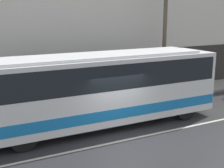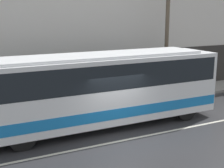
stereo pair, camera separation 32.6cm
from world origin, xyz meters
TOP-DOWN VIEW (x-y plane):
  - ground_plane at (0.00, 0.00)m, footprint 60.00×60.00m
  - sidewalk at (0.00, 5.16)m, footprint 60.00×2.32m
  - building_facade at (0.00, 6.46)m, footprint 60.00×0.35m
  - lane_stripe at (0.00, 0.00)m, footprint 54.00×0.14m
  - transit_bus at (-0.46, 1.93)m, footprint 11.66×2.48m
  - utility_pole_near at (5.40, 4.87)m, footprint 0.23×0.23m

SIDE VIEW (x-z plane):
  - ground_plane at x=0.00m, z-range 0.00..0.00m
  - lane_stripe at x=0.00m, z-range 0.00..0.01m
  - sidewalk at x=0.00m, z-range 0.00..0.15m
  - transit_bus at x=-0.46m, z-range 0.21..3.49m
  - utility_pole_near at x=5.40m, z-range 0.15..8.01m
  - building_facade at x=0.00m, z-range -0.20..10.87m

